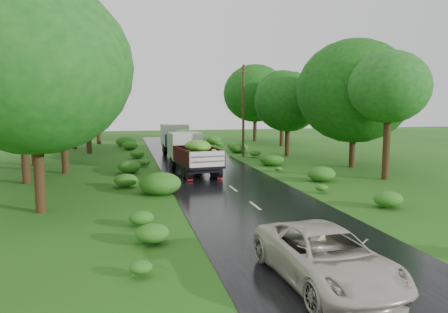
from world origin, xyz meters
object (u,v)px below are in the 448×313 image
object	(u,v)px
truck_far	(180,139)
car	(325,256)
truck_near	(192,152)
utility_pole	(243,110)

from	to	relation	value
truck_far	car	bearing A→B (deg)	-96.38
truck_near	car	size ratio (longest dim) A/B	1.26
truck_far	utility_pole	bearing A→B (deg)	-22.22
truck_near	car	world-z (taller)	truck_near
utility_pole	truck_near	bearing A→B (deg)	-146.17
truck_near	car	distance (m)	17.97
truck_far	car	distance (m)	27.42
car	truck_far	bearing A→B (deg)	87.47
truck_far	utility_pole	size ratio (longest dim) A/B	0.85
truck_near	car	xyz separation A→B (m)	(0.63, -17.95, -0.73)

